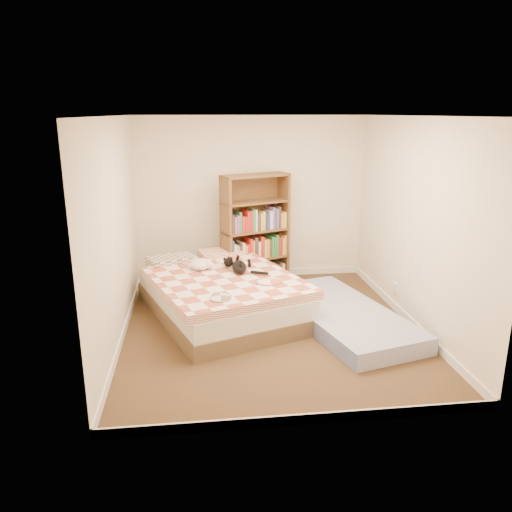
{
  "coord_description": "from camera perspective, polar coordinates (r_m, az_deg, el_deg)",
  "views": [
    {
      "loc": [
        -0.85,
        -5.57,
        2.54
      ],
      "look_at": [
        -0.13,
        0.3,
        0.83
      ],
      "focal_mm": 35.0,
      "sensor_mm": 36.0,
      "label": 1
    }
  ],
  "objects": [
    {
      "name": "floor_mattress",
      "position": [
        6.34,
        9.72,
        -6.72
      ],
      "size": [
        1.58,
        2.48,
        0.21
      ],
      "primitive_type": "cube",
      "rotation": [
        0.0,
        0.0,
        0.26
      ],
      "color": "#6C79B4",
      "rests_on": "room"
    },
    {
      "name": "bed",
      "position": [
        6.51,
        -4.04,
        -4.26
      ],
      "size": [
        2.27,
        2.68,
        0.61
      ],
      "rotation": [
        0.0,
        0.0,
        0.35
      ],
      "color": "brown",
      "rests_on": "room"
    },
    {
      "name": "bookshelf",
      "position": [
        7.51,
        -0.09,
        1.16
      ],
      "size": [
        1.13,
        0.7,
        1.68
      ],
      "rotation": [
        0.0,
        0.0,
        0.38
      ],
      "color": "#502F1B",
      "rests_on": "room"
    },
    {
      "name": "white_dog",
      "position": [
        6.58,
        -6.33,
        -0.95
      ],
      "size": [
        0.35,
        0.37,
        0.14
      ],
      "rotation": [
        0.0,
        0.0,
        0.33
      ],
      "color": "white",
      "rests_on": "bed"
    },
    {
      "name": "room",
      "position": [
        5.79,
        1.66,
        2.71
      ],
      "size": [
        3.51,
        4.01,
        2.51
      ],
      "color": "#462C1E",
      "rests_on": "ground"
    },
    {
      "name": "black_cat",
      "position": [
        6.49,
        -1.94,
        -1.14
      ],
      "size": [
        0.38,
        0.7,
        0.16
      ],
      "rotation": [
        0.0,
        0.0,
        0.6
      ],
      "color": "black",
      "rests_on": "bed"
    }
  ]
}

